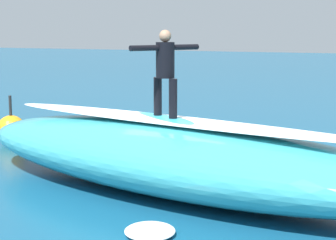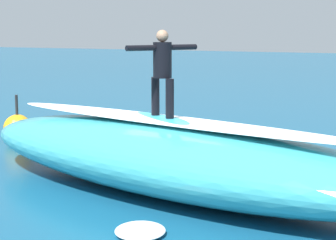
{
  "view_description": "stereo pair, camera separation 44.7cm",
  "coord_description": "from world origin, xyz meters",
  "px_view_note": "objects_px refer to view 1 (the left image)",
  "views": [
    {
      "loc": [
        -4.8,
        11.12,
        2.92
      ],
      "look_at": [
        -0.02,
        0.54,
        1.09
      ],
      "focal_mm": 62.35,
      "sensor_mm": 36.0,
      "label": 1
    },
    {
      "loc": [
        -5.2,
        10.93,
        2.92
      ],
      "look_at": [
        -0.02,
        0.54,
        1.09
      ],
      "focal_mm": 62.35,
      "sensor_mm": 36.0,
      "label": 2
    }
  ],
  "objects_px": {
    "surfboard_paddling": "(170,157)",
    "buoy_marker": "(11,129)",
    "surfer_riding": "(165,67)",
    "surfboard_riding": "(165,119)",
    "surfer_paddling": "(174,148)"
  },
  "relations": [
    {
      "from": "surfboard_paddling",
      "to": "buoy_marker",
      "type": "bearing_deg",
      "value": -72.9
    },
    {
      "from": "buoy_marker",
      "to": "surfboard_paddling",
      "type": "bearing_deg",
      "value": -179.59
    },
    {
      "from": "surfer_riding",
      "to": "buoy_marker",
      "type": "distance_m",
      "value": 6.2
    },
    {
      "from": "surfboard_riding",
      "to": "surfboard_paddling",
      "type": "xyz_separation_m",
      "value": [
        0.97,
        -2.38,
        -1.26
      ]
    },
    {
      "from": "surfboard_paddling",
      "to": "buoy_marker",
      "type": "relative_size",
      "value": 1.69
    },
    {
      "from": "surfboard_paddling",
      "to": "surfboard_riding",
      "type": "bearing_deg",
      "value": 38.81
    },
    {
      "from": "surfboard_paddling",
      "to": "surfer_paddling",
      "type": "relative_size",
      "value": 1.27
    },
    {
      "from": "surfboard_riding",
      "to": "surfer_riding",
      "type": "bearing_deg",
      "value": -105.54
    },
    {
      "from": "surfboard_paddling",
      "to": "surfer_paddling",
      "type": "height_order",
      "value": "surfer_paddling"
    },
    {
      "from": "surfer_riding",
      "to": "surfboard_paddling",
      "type": "height_order",
      "value": "surfer_riding"
    },
    {
      "from": "surfboard_riding",
      "to": "surfer_paddling",
      "type": "xyz_separation_m",
      "value": [
        0.93,
        -2.51,
        -1.09
      ]
    },
    {
      "from": "surfer_riding",
      "to": "surfboard_paddling",
      "type": "bearing_deg",
      "value": -38.42
    },
    {
      "from": "surfboard_paddling",
      "to": "buoy_marker",
      "type": "xyz_separation_m",
      "value": [
        4.45,
        0.03,
        0.32
      ]
    },
    {
      "from": "surfboard_paddling",
      "to": "buoy_marker",
      "type": "distance_m",
      "value": 4.46
    },
    {
      "from": "surfboard_paddling",
      "to": "surfer_paddling",
      "type": "bearing_deg",
      "value": -180.0
    }
  ]
}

